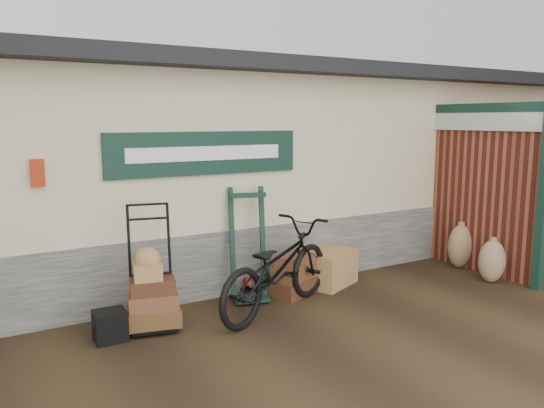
% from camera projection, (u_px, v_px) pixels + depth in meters
% --- Properties ---
extents(ground, '(80.00, 80.00, 0.00)m').
position_uv_depth(ground, '(265.00, 319.00, 6.39)').
color(ground, black).
rests_on(ground, ground).
extents(station_building, '(14.40, 4.10, 3.20)m').
position_uv_depth(station_building, '(179.00, 168.00, 8.46)').
color(station_building, '#4C4C47').
rests_on(station_building, ground).
extents(brick_outbuilding, '(1.71, 4.51, 2.62)m').
position_uv_depth(brick_outbuilding, '(457.00, 180.00, 9.57)').
color(brick_outbuilding, maroon).
rests_on(brick_outbuilding, ground).
extents(porter_trolley, '(0.83, 0.70, 1.45)m').
position_uv_depth(porter_trolley, '(151.00, 265.00, 6.07)').
color(porter_trolley, black).
rests_on(porter_trolley, ground).
extents(green_barrow, '(0.64, 0.59, 1.49)m').
position_uv_depth(green_barrow, '(248.00, 244.00, 7.01)').
color(green_barrow, black).
rests_on(green_barrow, ground).
extents(suitcase_stack, '(0.74, 0.60, 0.57)m').
position_uv_depth(suitcase_stack, '(293.00, 275.00, 7.22)').
color(suitcase_stack, '#3E1C13').
rests_on(suitcase_stack, ground).
extents(wicker_hamper, '(0.91, 0.77, 0.50)m').
position_uv_depth(wicker_hamper, '(330.00, 268.00, 7.66)').
color(wicker_hamper, olive).
rests_on(wicker_hamper, ground).
extents(black_trunk, '(0.34, 0.30, 0.34)m').
position_uv_depth(black_trunk, '(110.00, 326.00, 5.73)').
color(black_trunk, black).
rests_on(black_trunk, ground).
extents(bicycle, '(1.54, 2.28, 1.26)m').
position_uv_depth(bicycle, '(277.00, 263.00, 6.53)').
color(bicycle, black).
rests_on(bicycle, ground).
extents(burlap_sack_left, '(0.52, 0.47, 0.71)m').
position_uv_depth(burlap_sack_left, '(460.00, 246.00, 8.55)').
color(burlap_sack_left, '#866548').
rests_on(burlap_sack_left, ground).
extents(burlap_sack_right, '(0.50, 0.46, 0.64)m').
position_uv_depth(burlap_sack_right, '(492.00, 261.00, 7.78)').
color(burlap_sack_right, '#866548').
rests_on(burlap_sack_right, ground).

